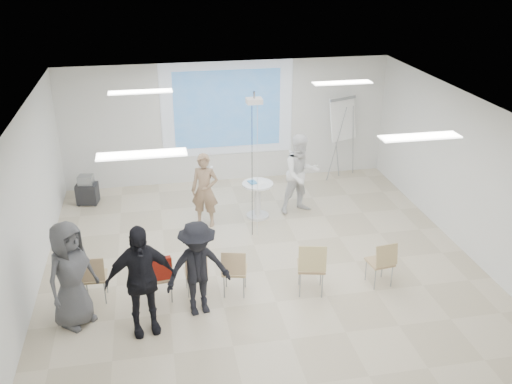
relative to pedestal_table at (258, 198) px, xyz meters
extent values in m
cube|color=beige|center=(-0.31, -2.24, -0.51)|extent=(8.00, 9.00, 0.10)
cube|color=white|center=(-0.31, -2.24, 2.59)|extent=(8.00, 9.00, 0.10)
cube|color=silver|center=(-0.31, 2.31, 1.04)|extent=(8.00, 0.10, 3.00)
cube|color=silver|center=(-4.36, -2.24, 1.04)|extent=(0.10, 9.00, 3.00)
cube|color=silver|center=(3.74, -2.24, 1.04)|extent=(0.10, 9.00, 3.00)
cube|color=silver|center=(-0.31, 2.25, 1.39)|extent=(3.20, 0.01, 2.30)
cube|color=#3676BA|center=(-0.31, 2.23, 1.39)|extent=(2.60, 0.01, 1.90)
cylinder|color=silver|center=(0.00, 0.00, -0.43)|extent=(0.60, 0.60, 0.06)
cylinder|color=silver|center=(0.00, 0.00, -0.07)|extent=(0.16, 0.16, 0.73)
cylinder|color=white|center=(0.00, 0.00, 0.32)|extent=(0.82, 0.82, 0.04)
cube|color=white|center=(0.06, -0.02, 0.35)|extent=(0.27, 0.24, 0.01)
cube|color=#4088C1|center=(-0.10, 0.04, 0.36)|extent=(0.21, 0.26, 0.02)
imported|color=#9C7C60|center=(-1.16, -0.15, 0.44)|extent=(0.77, 0.64, 1.81)
imported|color=white|center=(0.99, 0.11, 0.53)|extent=(1.09, 0.95, 1.99)
cube|color=white|center=(-0.98, 0.10, 0.73)|extent=(0.08, 0.14, 0.04)
cube|color=white|center=(0.81, 0.36, 0.88)|extent=(0.06, 0.11, 0.04)
cube|color=tan|center=(-3.29, -2.58, -0.02)|extent=(0.42, 0.42, 0.04)
cube|color=tan|center=(-3.30, -2.78, 0.23)|extent=(0.42, 0.09, 0.39)
cylinder|color=#909398|center=(-3.46, -2.74, -0.25)|extent=(0.02, 0.02, 0.43)
cylinder|color=gray|center=(-3.13, -2.75, -0.25)|extent=(0.02, 0.02, 0.43)
cylinder|color=gray|center=(-3.45, -2.41, -0.25)|extent=(0.02, 0.02, 0.43)
cylinder|color=gray|center=(-3.12, -2.42, -0.25)|extent=(0.02, 0.02, 0.43)
cube|color=tan|center=(-2.22, -2.77, -0.03)|extent=(0.45, 0.45, 0.04)
cube|color=tan|center=(-2.19, -2.96, 0.22)|extent=(0.41, 0.13, 0.39)
cylinder|color=gray|center=(-2.36, -2.95, -0.25)|extent=(0.02, 0.02, 0.43)
cylinder|color=gray|center=(-2.03, -2.92, -0.25)|extent=(0.02, 0.02, 0.43)
cylinder|color=gray|center=(-2.40, -2.63, -0.25)|extent=(0.02, 0.02, 0.43)
cylinder|color=gray|center=(-2.07, -2.59, -0.25)|extent=(0.02, 0.02, 0.43)
cube|color=tan|center=(-1.60, -2.67, -0.06)|extent=(0.38, 0.38, 0.04)
cube|color=tan|center=(-1.60, -2.85, 0.16)|extent=(0.37, 0.09, 0.35)
cylinder|color=gray|center=(-1.75, -2.83, -0.27)|extent=(0.02, 0.02, 0.39)
cylinder|color=gray|center=(-1.45, -2.82, -0.27)|extent=(0.02, 0.02, 0.39)
cylinder|color=gray|center=(-1.76, -2.53, -0.27)|extent=(0.02, 0.02, 0.39)
cylinder|color=gray|center=(-1.46, -2.52, -0.27)|extent=(0.02, 0.02, 0.39)
cube|color=tan|center=(-0.95, -2.82, -0.02)|extent=(0.50, 0.50, 0.04)
cube|color=tan|center=(-0.99, -3.01, 0.23)|extent=(0.42, 0.18, 0.39)
cylinder|color=gray|center=(-1.15, -2.94, -0.25)|extent=(0.03, 0.03, 0.43)
cylinder|color=gray|center=(-0.83, -3.02, -0.25)|extent=(0.03, 0.03, 0.43)
cylinder|color=gray|center=(-1.07, -2.62, -0.25)|extent=(0.03, 0.03, 0.43)
cylinder|color=gray|center=(-0.74, -2.70, -0.25)|extent=(0.03, 0.03, 0.43)
cube|color=tan|center=(0.34, -3.03, 0.04)|extent=(0.56, 0.56, 0.04)
cube|color=tan|center=(0.29, -3.24, 0.31)|extent=(0.47, 0.20, 0.44)
cylinder|color=gray|center=(0.12, -3.17, -0.22)|extent=(0.03, 0.03, 0.49)
cylinder|color=#92969A|center=(0.48, -3.25, -0.22)|extent=(0.03, 0.03, 0.49)
cylinder|color=gray|center=(0.20, -2.80, -0.22)|extent=(0.03, 0.03, 0.49)
cylinder|color=#94979C|center=(0.57, -2.89, -0.22)|extent=(0.03, 0.03, 0.49)
cube|color=tan|center=(1.60, -3.02, -0.03)|extent=(0.45, 0.45, 0.04)
cube|color=tan|center=(1.62, -3.21, 0.22)|extent=(0.41, 0.13, 0.39)
cylinder|color=gray|center=(1.46, -3.20, -0.25)|extent=(0.02, 0.02, 0.43)
cylinder|color=#95989E|center=(1.78, -3.16, -0.25)|extent=(0.02, 0.02, 0.43)
cylinder|color=#93969B|center=(1.41, -2.88, -0.25)|extent=(0.02, 0.02, 0.43)
cylinder|color=gray|center=(1.74, -2.83, -0.25)|extent=(0.02, 0.02, 0.43)
cube|color=#AE2315|center=(-2.22, -2.99, 0.26)|extent=(0.42, 0.14, 0.39)
imported|color=black|center=(-1.60, -2.65, -0.04)|extent=(0.30, 0.22, 0.02)
imported|color=black|center=(-2.49, -3.59, 0.58)|extent=(1.33, 0.93, 2.09)
imported|color=black|center=(-1.60, -3.26, 0.46)|extent=(1.30, 0.86, 1.85)
imported|color=#535458|center=(-3.55, -3.18, 0.53)|extent=(1.13, 1.14, 1.98)
cylinder|color=#97999F|center=(2.31, 1.65, 0.51)|extent=(0.42, 0.10, 1.91)
cylinder|color=#96999E|center=(2.81, 1.85, 0.51)|extent=(0.27, 0.34, 1.91)
cylinder|color=gray|center=(2.43, 2.07, 0.51)|extent=(0.18, 0.41, 1.90)
cube|color=white|center=(2.51, 1.87, 1.10)|extent=(0.78, 0.48, 1.07)
cube|color=gray|center=(2.50, 1.91, 1.59)|extent=(0.75, 0.34, 0.07)
cube|color=black|center=(-3.72, 1.42, -0.20)|extent=(0.52, 0.44, 0.46)
cube|color=gray|center=(-3.72, 1.42, 0.13)|extent=(0.37, 0.33, 0.20)
cylinder|color=black|center=(-3.93, 1.32, -0.43)|extent=(0.06, 0.06, 0.06)
cylinder|color=black|center=(-3.56, 1.25, -0.43)|extent=(0.06, 0.06, 0.06)
cylinder|color=black|center=(-3.88, 1.59, -0.43)|extent=(0.06, 0.06, 0.06)
cylinder|color=black|center=(-3.51, 1.53, -0.43)|extent=(0.06, 0.06, 0.06)
cube|color=white|center=(-0.21, -0.74, 2.36)|extent=(0.30, 0.25, 0.10)
cylinder|color=gray|center=(-0.21, -0.74, 2.47)|extent=(0.04, 0.04, 0.14)
cylinder|color=black|center=(-0.27, -0.82, 0.92)|extent=(0.01, 0.01, 2.77)
cylinder|color=white|center=(-0.17, -0.84, 0.92)|extent=(0.01, 0.01, 2.77)
cube|color=white|center=(-2.31, -0.24, 2.51)|extent=(1.20, 0.30, 0.02)
cube|color=white|center=(1.69, -0.24, 2.51)|extent=(1.20, 0.30, 0.02)
cube|color=white|center=(-2.31, -3.74, 2.51)|extent=(1.20, 0.30, 0.02)
cube|color=white|center=(1.69, -3.74, 2.51)|extent=(1.20, 0.30, 0.02)
camera|label=1|loc=(-2.16, -11.08, 5.14)|focal=40.00mm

